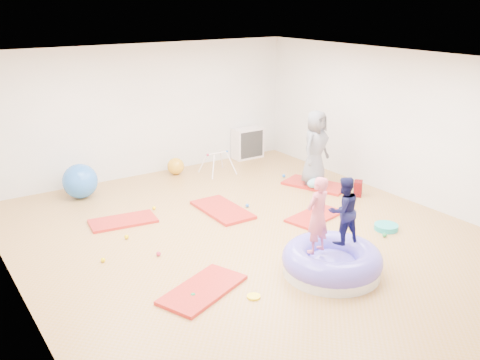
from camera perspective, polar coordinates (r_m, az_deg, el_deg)
room at (r=8.21m, az=1.16°, el=2.74°), size 7.01×8.01×2.81m
gym_mat_front_left at (r=7.22m, az=-4.00°, el=-11.59°), size 1.37×1.03×0.05m
gym_mat_mid_left at (r=9.48m, az=-12.37°, el=-4.30°), size 1.19×0.71×0.05m
gym_mat_center_back at (r=9.73m, az=-1.89°, el=-3.19°), size 0.66×1.30×0.05m
gym_mat_right at (r=9.55m, az=7.99°, el=-3.83°), size 1.18×0.77×0.05m
gym_mat_rear_right at (r=11.12m, az=8.06°, el=-0.51°), size 1.09×1.44×0.05m
inflatable_cushion at (r=7.68m, az=9.76°, el=-8.61°), size 1.41×1.41×0.44m
child_pink at (r=7.28m, az=8.28°, el=-3.36°), size 0.44×0.33×1.09m
child_navy at (r=7.63m, az=11.00°, el=-2.86°), size 0.53×0.44×0.99m
adult_caregiver at (r=10.92m, az=8.05°, el=3.45°), size 0.85×0.69×1.52m
infant at (r=10.81m, az=8.08°, el=-0.35°), size 0.34×0.34×0.20m
ball_pit_balls at (r=8.87m, az=-1.56°, el=-5.40°), size 4.70×3.39×0.07m
exercise_ball_blue at (r=10.73m, az=-16.69°, el=-0.11°), size 0.67×0.67×0.67m
exercise_ball_orange at (r=11.78m, az=-6.87°, el=1.47°), size 0.37×0.37×0.37m
infant_play_gym at (r=11.65m, az=-2.42°, el=2.16°), size 0.65×0.62×0.50m
cube_shelf at (r=12.88m, az=0.84°, el=3.96°), size 0.73×0.36×0.73m
balance_disc at (r=9.30m, az=15.32°, el=-4.86°), size 0.40×0.40×0.09m
backpack at (r=10.70m, az=12.47°, el=-0.88°), size 0.29×0.28×0.29m
yellow_toy at (r=7.08m, az=1.47°, el=-12.33°), size 0.18×0.18×0.03m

